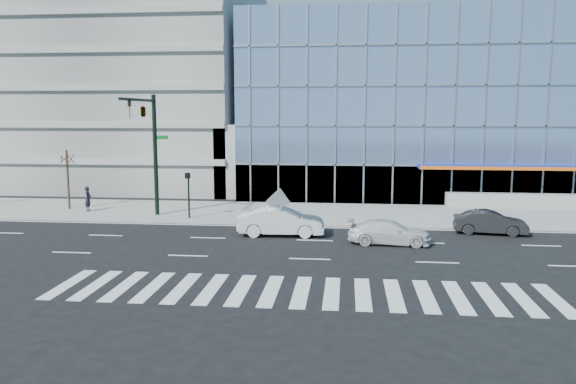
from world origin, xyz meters
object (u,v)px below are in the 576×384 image
object	(u,v)px
pedestrian	(88,199)
dark_sedan	(490,222)
white_sedan	(281,221)
street_tree_near	(67,158)
white_suv	(389,232)
tilted_panel	(278,202)
ped_signal_post	(188,188)
traffic_signal	(147,126)

from	to	relation	value
pedestrian	dark_sedan	bearing A→B (deg)	-105.09
dark_sedan	pedestrian	distance (m)	26.57
white_sedan	dark_sedan	distance (m)	12.12
street_tree_near	white_suv	size ratio (longest dim) A/B	0.96
dark_sedan	pedestrian	bearing A→B (deg)	88.68
dark_sedan	tilted_panel	world-z (taller)	tilted_panel
street_tree_near	tilted_panel	xyz separation A→B (m)	(15.18, -0.87, -2.72)
ped_signal_post	pedestrian	size ratio (longest dim) A/B	1.73
traffic_signal	ped_signal_post	bearing A→B (deg)	8.52
street_tree_near	white_sedan	world-z (taller)	street_tree_near
pedestrian	white_sedan	bearing A→B (deg)	-118.17
ped_signal_post	white_suv	size ratio (longest dim) A/B	0.68
ped_signal_post	street_tree_near	bearing A→B (deg)	164.94
traffic_signal	tilted_panel	size ratio (longest dim) A/B	6.15
white_sedan	dark_sedan	xyz separation A→B (m)	(12.00, 1.66, -0.13)
street_tree_near	pedestrian	size ratio (longest dim) A/B	2.43
traffic_signal	white_sedan	bearing A→B (deg)	-21.17
dark_sedan	pedestrian	xyz separation A→B (m)	(-26.25, 4.06, 0.34)
traffic_signal	pedestrian	bearing A→B (deg)	156.92
tilted_panel	traffic_signal	bearing A→B (deg)	158.34
ped_signal_post	pedestrian	xyz separation A→B (m)	(-7.74, 1.86, -1.12)
ped_signal_post	street_tree_near	world-z (taller)	street_tree_near
traffic_signal	white_suv	distance (m)	16.75
traffic_signal	tilted_panel	world-z (taller)	traffic_signal
ped_signal_post	white_sedan	size ratio (longest dim) A/B	0.61
white_suv	white_sedan	world-z (taller)	white_sedan
tilted_panel	street_tree_near	bearing A→B (deg)	140.93
traffic_signal	dark_sedan	distance (m)	21.80
street_tree_near	dark_sedan	distance (m)	28.59
white_suv	pedestrian	size ratio (longest dim) A/B	2.53
street_tree_near	dark_sedan	xyz separation A→B (m)	(28.02, -4.76, -3.10)
street_tree_near	ped_signal_post	bearing A→B (deg)	-15.06
traffic_signal	white_sedan	xyz separation A→B (m)	(9.01, -3.49, -5.35)
white_suv	dark_sedan	xyz separation A→B (m)	(6.00, 3.13, 0.04)
white_suv	dark_sedan	bearing A→B (deg)	-59.26
white_sedan	tilted_panel	distance (m)	5.62
street_tree_near	white_sedan	xyz separation A→B (m)	(16.02, -6.42, -2.97)
white_suv	pedestrian	distance (m)	21.50
ped_signal_post	white_sedan	world-z (taller)	ped_signal_post
street_tree_near	pedestrian	distance (m)	3.35
street_tree_near	tilted_panel	bearing A→B (deg)	-3.29
traffic_signal	white_suv	bearing A→B (deg)	-18.28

